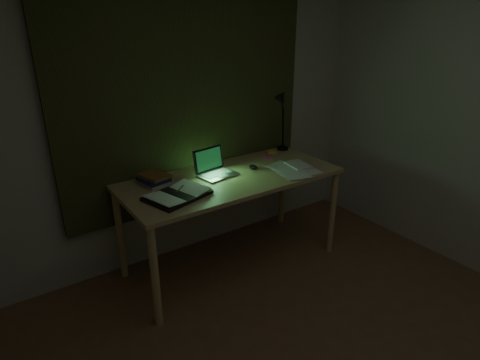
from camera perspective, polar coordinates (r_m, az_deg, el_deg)
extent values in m
cube|color=beige|center=(3.42, -7.42, 9.34)|extent=(3.50, 0.00, 2.50)
cube|color=#2B2E17|center=(3.34, -7.27, 12.56)|extent=(2.20, 0.06, 2.00)
ellipsoid|color=black|center=(3.37, 1.89, 1.86)|extent=(0.06, 0.09, 0.03)
cube|color=yellow|center=(3.80, 4.45, 4.02)|extent=(0.11, 0.11, 0.02)
cube|color=#E85A9E|center=(3.67, 3.85, 3.35)|extent=(0.09, 0.09, 0.02)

